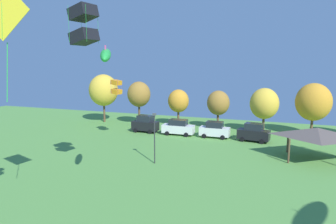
{
  "coord_description": "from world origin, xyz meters",
  "views": [
    {
      "loc": [
        5.14,
        3.08,
        10.23
      ],
      "look_at": [
        0.4,
        16.0,
        8.08
      ],
      "focal_mm": 32.0,
      "sensor_mm": 36.0,
      "label": 1
    }
  ],
  "objects": [
    {
      "name": "kite_flying_3",
      "position": [
        -6.02,
        21.12,
        10.92
      ],
      "size": [
        2.19,
        3.25,
        1.37
      ],
      "color": "green"
    },
    {
      "name": "parked_car_leftmost",
      "position": [
        -13.75,
        44.39,
        1.27
      ],
      "size": [
        4.11,
        2.13,
        2.63
      ],
      "rotation": [
        0.0,
        0.0,
        -0.05
      ],
      "color": "black",
      "rests_on": "ground"
    },
    {
      "name": "treeline_tree_3",
      "position": [
        -3.66,
        50.47,
        4.26
      ],
      "size": [
        3.59,
        3.59,
        6.26
      ],
      "color": "brown",
      "rests_on": "ground"
    },
    {
      "name": "parked_car_third_from_left",
      "position": [
        -2.97,
        44.51,
        1.15
      ],
      "size": [
        4.22,
        1.97,
        2.32
      ],
      "rotation": [
        0.0,
        0.0,
        -0.0
      ],
      "color": "silver",
      "rests_on": "ground"
    },
    {
      "name": "treeline_tree_4",
      "position": [
        3.39,
        49.94,
        4.52
      ],
      "size": [
        4.26,
        4.26,
        6.88
      ],
      "color": "brown",
      "rests_on": "ground"
    },
    {
      "name": "parked_car_second_from_left",
      "position": [
        -8.36,
        44.32,
        1.15
      ],
      "size": [
        4.74,
        2.07,
        2.32
      ],
      "rotation": [
        0.0,
        0.0,
        0.02
      ],
      "color": "silver",
      "rests_on": "ground"
    },
    {
      "name": "park_pavilion",
      "position": [
        9.41,
        38.14,
        3.08
      ],
      "size": [
        7.25,
        5.48,
        3.6
      ],
      "color": "brown",
      "rests_on": "ground"
    },
    {
      "name": "kite_flying_5",
      "position": [
        -15.54,
        39.0,
        7.3
      ],
      "size": [
        1.42,
        1.36,
        2.01
      ],
      "color": "orange"
    },
    {
      "name": "parked_car_rightmost_in_row",
      "position": [
        2.42,
        44.15,
        1.22
      ],
      "size": [
        4.37,
        2.38,
        2.51
      ],
      "rotation": [
        0.0,
        0.0,
        -0.14
      ],
      "color": "black",
      "rests_on": "ground"
    },
    {
      "name": "light_post_0",
      "position": [
        -6.6,
        31.05,
        3.07
      ],
      "size": [
        0.36,
        0.2,
        5.36
      ],
      "color": "#2D2D33",
      "rests_on": "ground"
    },
    {
      "name": "kite_flying_0",
      "position": [
        -10.22,
        16.8,
        13.24
      ],
      "size": [
        3.49,
        0.72,
        7.14
      ],
      "color": "yellow"
    },
    {
      "name": "treeline_tree_1",
      "position": [
        -17.27,
        49.61,
        5.27
      ],
      "size": [
        3.97,
        3.97,
        7.48
      ],
      "color": "brown",
      "rests_on": "ground"
    },
    {
      "name": "kite_flying_2",
      "position": [
        -8.97,
        22.91,
        13.26
      ],
      "size": [
        2.04,
        1.91,
        3.03
      ],
      "color": "black"
    },
    {
      "name": "treeline_tree_2",
      "position": [
        -10.56,
        51.04,
        4.22
      ],
      "size": [
        3.55,
        3.55,
        6.19
      ],
      "color": "brown",
      "rests_on": "ground"
    },
    {
      "name": "treeline_tree_5",
      "position": [
        10.13,
        50.69,
        4.96
      ],
      "size": [
        4.98,
        4.98,
        7.71
      ],
      "color": "brown",
      "rests_on": "ground"
    },
    {
      "name": "treeline_tree_0",
      "position": [
        -24.22,
        49.47,
        5.79
      ],
      "size": [
        5.16,
        5.16,
        8.64
      ],
      "color": "brown",
      "rests_on": "ground"
    }
  ]
}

